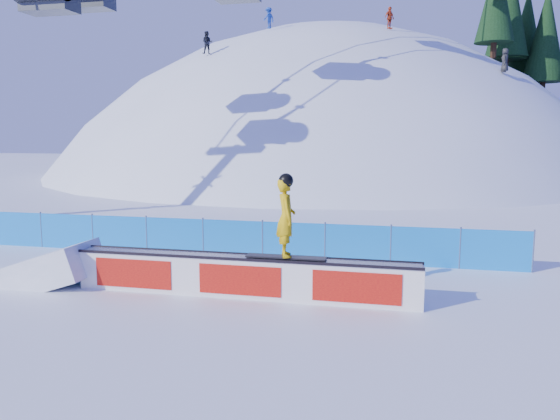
# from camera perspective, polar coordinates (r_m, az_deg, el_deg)

# --- Properties ---
(ground) EXTENTS (160.00, 160.00, 0.00)m
(ground) POSITION_cam_1_polar(r_m,az_deg,el_deg) (14.59, -18.04, -8.19)
(ground) COLOR white
(ground) RESTS_ON ground
(snow_hill) EXTENTS (64.00, 64.00, 64.00)m
(snow_hill) POSITION_cam_1_polar(r_m,az_deg,el_deg) (58.75, 4.80, -13.90)
(snow_hill) COLOR white
(snow_hill) RESTS_ON ground
(safety_fence) EXTENTS (22.05, 0.05, 1.30)m
(safety_fence) POSITION_cam_1_polar(r_m,az_deg,el_deg) (18.34, -10.95, -2.69)
(safety_fence) COLOR #0F7BDC
(safety_fence) RESTS_ON ground
(rail_box) EXTENTS (8.58, 0.63, 1.03)m
(rail_box) POSITION_cam_1_polar(r_m,az_deg,el_deg) (13.45, -3.90, -6.93)
(rail_box) COLOR white
(rail_box) RESTS_ON ground
(snow_ramp) EXTENTS (2.56, 1.60, 1.59)m
(snow_ramp) POSITION_cam_1_polar(r_m,az_deg,el_deg) (15.94, -22.81, -7.05)
(snow_ramp) COLOR white
(snow_ramp) RESTS_ON ground
(snowboarder) EXTENTS (1.93, 0.79, 2.02)m
(snowboarder) POSITION_cam_1_polar(r_m,az_deg,el_deg) (12.87, 0.62, -0.70)
(snowboarder) COLOR black
(snowboarder) RESTS_ON rail_box
(distant_skiers) EXTENTS (22.28, 5.40, 5.74)m
(distant_skiers) POSITION_cam_1_polar(r_m,az_deg,el_deg) (43.92, 4.67, 18.00)
(distant_skiers) COLOR black
(distant_skiers) RESTS_ON ground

